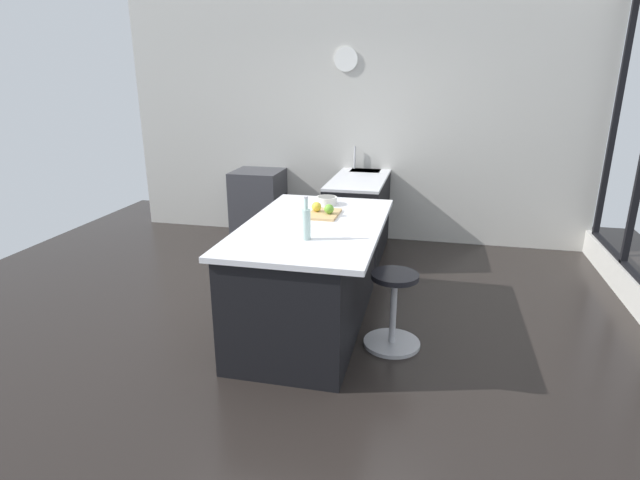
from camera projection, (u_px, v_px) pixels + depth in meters
ground_plane at (298, 325)px, 4.27m from camera, size 7.48×7.48×0.00m
interior_partition_left at (353, 120)px, 6.25m from camera, size 0.15×5.75×2.96m
sink_cabinet at (363, 208)px, 6.20m from camera, size 1.98×0.60×1.17m
oven_range at (259, 204)px, 6.49m from camera, size 0.60×0.61×0.86m
kitchen_island at (308, 275)px, 4.14m from camera, size 1.85×1.07×0.90m
stool_by_window at (393, 312)px, 3.88m from camera, size 0.44×0.44×0.60m
cutting_board at (324, 214)px, 4.22m from camera, size 0.36×0.24×0.02m
apple_green at (329, 209)px, 4.18m from camera, size 0.08×0.08×0.08m
apple_yellow at (316, 207)px, 4.25m from camera, size 0.08×0.08×0.08m
water_bottle at (306, 223)px, 3.57m from camera, size 0.06×0.06×0.31m
fruit_bowl at (327, 200)px, 4.57m from camera, size 0.19×0.19×0.07m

